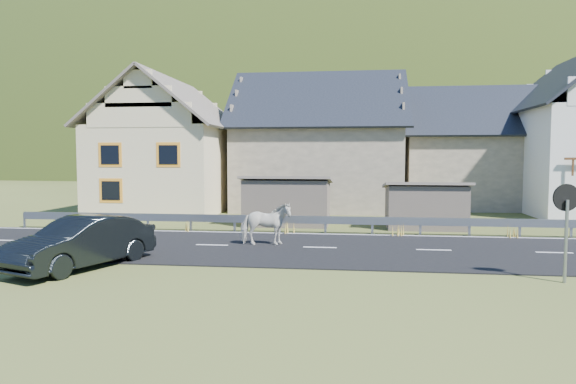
# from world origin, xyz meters

# --- Properties ---
(ground) EXTENTS (160.00, 160.00, 0.00)m
(ground) POSITION_xyz_m (0.00, 0.00, 0.00)
(ground) COLOR #363E1B
(ground) RESTS_ON ground
(road) EXTENTS (60.00, 7.00, 0.04)m
(road) POSITION_xyz_m (0.00, 0.00, 0.02)
(road) COLOR black
(road) RESTS_ON ground
(lane_markings) EXTENTS (60.00, 6.60, 0.01)m
(lane_markings) POSITION_xyz_m (0.00, 0.00, 0.04)
(lane_markings) COLOR silver
(lane_markings) RESTS_ON road
(guardrail) EXTENTS (28.10, 0.09, 0.75)m
(guardrail) POSITION_xyz_m (-0.00, 3.68, 0.56)
(guardrail) COLOR #93969B
(guardrail) RESTS_ON ground
(shed_left) EXTENTS (4.30, 3.30, 2.40)m
(shed_left) POSITION_xyz_m (-2.00, 6.50, 1.10)
(shed_left) COLOR #6E6055
(shed_left) RESTS_ON ground
(shed_right) EXTENTS (3.80, 2.90, 2.20)m
(shed_right) POSITION_xyz_m (4.50, 6.00, 1.00)
(shed_right) COLOR #6E6055
(shed_right) RESTS_ON ground
(house_cream) EXTENTS (7.80, 9.80, 8.30)m
(house_cream) POSITION_xyz_m (-10.00, 12.00, 4.36)
(house_cream) COLOR beige
(house_cream) RESTS_ON ground
(house_stone_a) EXTENTS (10.80, 9.80, 8.90)m
(house_stone_a) POSITION_xyz_m (-1.00, 15.00, 4.63)
(house_stone_a) COLOR tan
(house_stone_a) RESTS_ON ground
(house_stone_b) EXTENTS (9.80, 8.80, 8.10)m
(house_stone_b) POSITION_xyz_m (9.00, 17.00, 4.24)
(house_stone_b) COLOR tan
(house_stone_b) RESTS_ON ground
(mountain) EXTENTS (440.00, 280.00, 260.00)m
(mountain) POSITION_xyz_m (5.00, 180.00, -20.00)
(mountain) COLOR #263314
(mountain) RESTS_ON ground
(conifer_patch) EXTENTS (76.00, 50.00, 28.00)m
(conifer_patch) POSITION_xyz_m (-55.00, 110.00, 6.00)
(conifer_patch) COLOR black
(conifer_patch) RESTS_ON ground
(horse) EXTENTS (1.15, 1.98, 1.58)m
(horse) POSITION_xyz_m (-2.03, 0.26, 0.83)
(horse) COLOR beige
(horse) RESTS_ON road
(car) EXTENTS (3.12, 4.89, 1.52)m
(car) POSITION_xyz_m (-6.83, -4.06, 0.76)
(car) COLOR black
(car) RESTS_ON ground
(traffic_mirror) EXTENTS (0.72, 0.25, 2.61)m
(traffic_mirror) POSITION_xyz_m (6.70, -4.13, 1.91)
(traffic_mirror) COLOR #93969B
(traffic_mirror) RESTS_ON ground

